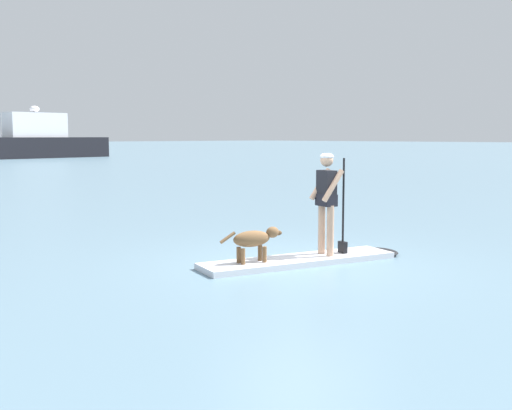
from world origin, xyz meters
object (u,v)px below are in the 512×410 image
paddleboard (310,259)px  moored_boat_port (42,141)px  person_paddler (327,196)px  dog (254,239)px

paddleboard → moored_boat_port: (20.39, 50.82, 1.57)m
paddleboard → person_paddler: size_ratio=2.18×
paddleboard → person_paddler: (0.31, -0.10, 1.05)m
dog → moored_boat_port: (21.40, 50.51, 1.15)m
person_paddler → moored_boat_port: moored_boat_port is taller
dog → moored_boat_port: 54.87m
person_paddler → moored_boat_port: (20.08, 50.92, 0.52)m
dog → paddleboard: bearing=-17.4°
person_paddler → moored_boat_port: bearing=68.5°
paddleboard → person_paddler: bearing=-17.4°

